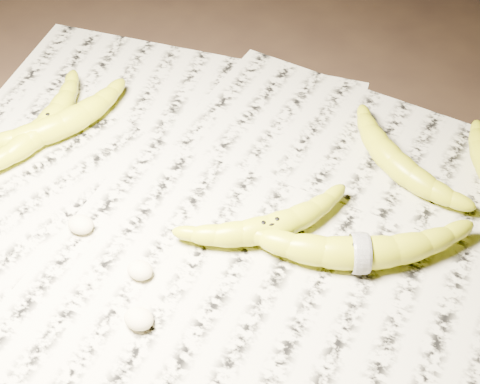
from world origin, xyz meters
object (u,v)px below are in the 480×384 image
at_px(banana_upper_a, 395,160).
at_px(banana_center, 269,226).
at_px(banana_left_a, 45,125).
at_px(banana_taped, 360,251).
at_px(banana_left_b, 62,123).

bearing_deg(banana_upper_a, banana_center, -87.63).
distance_m(banana_left_a, banana_taped, 0.48).
bearing_deg(banana_taped, banana_center, 158.07).
bearing_deg(banana_upper_a, banana_left_a, -129.42).
height_order(banana_taped, banana_upper_a, banana_taped).
relative_size(banana_left_b, banana_upper_a, 1.03).
xyz_separation_m(banana_center, banana_taped, (0.11, 0.00, 0.00)).
distance_m(banana_left_a, banana_center, 0.37).
xyz_separation_m(banana_left_b, banana_upper_a, (0.46, 0.11, -0.00)).
height_order(banana_center, banana_upper_a, banana_upper_a).
bearing_deg(banana_left_a, banana_taped, -92.87).
distance_m(banana_left_b, banana_upper_a, 0.47).
height_order(banana_left_b, banana_taped, banana_taped).
distance_m(banana_center, banana_taped, 0.11).
bearing_deg(banana_upper_a, banana_taped, -54.08).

